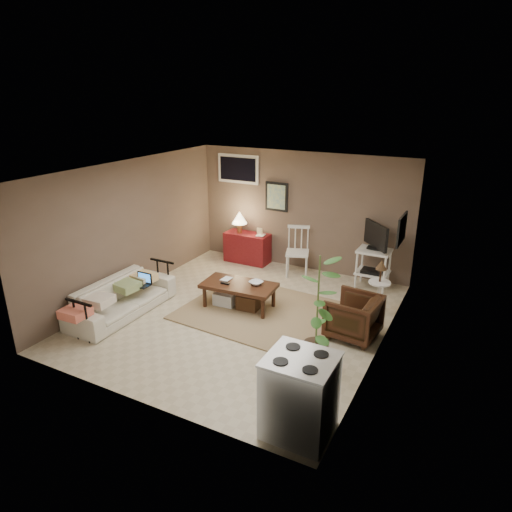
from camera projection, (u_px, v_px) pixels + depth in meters
The scene contains 20 objects.
floor at pixel (242, 315), 7.55m from camera, with size 5.00×5.00×0.00m, color #C1B293.
art_back at pixel (277, 197), 9.35m from camera, with size 0.50×0.03×0.60m, color black.
art_right at pixel (402, 229), 6.93m from camera, with size 0.03×0.60×0.45m, color black.
window at pixel (238, 169), 9.57m from camera, with size 0.96×0.03×0.60m, color silver.
rug at pixel (263, 312), 7.65m from camera, with size 2.58×2.06×0.02m, color #978558.
coffee_table at pixel (239, 294), 7.74m from camera, with size 1.28×0.73×0.47m.
sofa at pixel (121, 293), 7.50m from camera, with size 1.94×0.57×0.76m, color beige.
sofa_pillows at pixel (113, 293), 7.27m from camera, with size 0.37×1.84×0.13m, color beige, non-canonical shape.
sofa_end_rails at pixel (127, 297), 7.47m from camera, with size 0.52×1.93×0.65m, color black, non-canonical shape.
laptop at pixel (143, 281), 7.66m from camera, with size 0.30×0.22×0.20m.
red_console at pixel (247, 245), 9.79m from camera, with size 0.96×0.43×1.11m.
spindle_chair at pixel (297, 253), 9.08m from camera, with size 0.56×0.56×0.98m.
tv_stand at pixel (374, 254), 8.39m from camera, with size 0.59×0.59×1.26m.
side_table at pixel (380, 281), 7.42m from camera, with size 0.36×0.36×0.95m.
armchair at pixel (353, 315), 6.79m from camera, with size 0.71×0.67×0.73m, color #33180E.
potted_plant at pixel (318, 308), 5.91m from camera, with size 0.40×0.40×1.61m.
stove at pixel (300, 396), 4.84m from camera, with size 0.72×0.67×0.94m.
bowl at pixel (256, 278), 7.62m from camera, with size 0.22×0.05×0.22m, color #3E1F11.
book_table at pixel (223, 273), 7.85m from camera, with size 0.15×0.02×0.21m, color #3E1F11.
book_console at pixel (257, 230), 9.54m from camera, with size 0.16×0.02×0.21m, color #3E1F11.
Camera 1 is at (3.34, -5.87, 3.53)m, focal length 32.00 mm.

